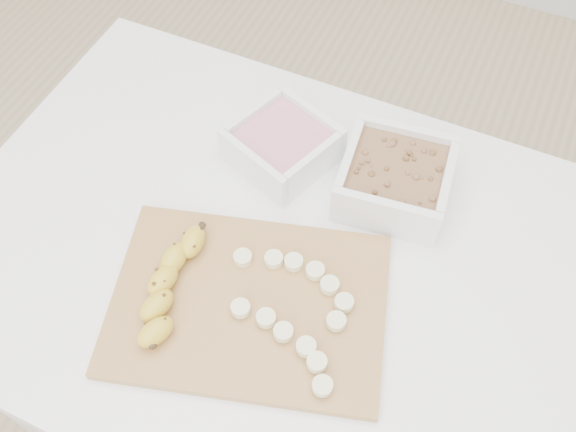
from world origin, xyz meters
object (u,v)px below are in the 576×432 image
at_px(table, 280,285).
at_px(banana, 169,287).
at_px(bowl_granola, 395,178).
at_px(bowl_yogurt, 283,145).
at_px(cutting_board, 249,304).

height_order(table, banana, banana).
bearing_deg(bowl_granola, bowl_yogurt, -177.94).
bearing_deg(bowl_granola, banana, -126.67).
height_order(bowl_yogurt, banana, bowl_yogurt).
xyz_separation_m(table, banana, (-0.11, -0.12, 0.13)).
xyz_separation_m(bowl_yogurt, banana, (-0.04, -0.29, -0.00)).
height_order(table, bowl_yogurt, bowl_yogurt).
distance_m(bowl_granola, cutting_board, 0.29).
bearing_deg(banana, bowl_yogurt, 85.01).
bearing_deg(banana, cutting_board, 18.84).
distance_m(table, cutting_board, 0.14).
height_order(table, cutting_board, cutting_board).
bearing_deg(cutting_board, banana, -163.44).
distance_m(bowl_yogurt, banana, 0.29).
bearing_deg(bowl_granola, cutting_board, -113.75).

